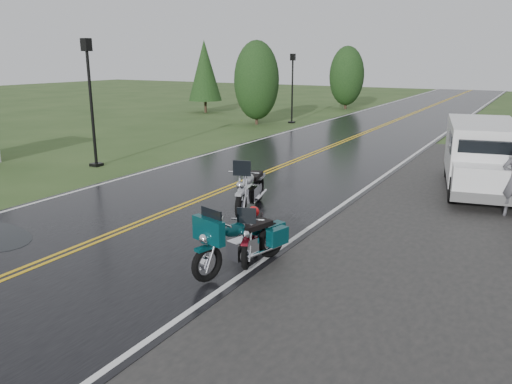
# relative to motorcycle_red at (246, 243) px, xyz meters

# --- Properties ---
(ground) EXTENTS (120.00, 120.00, 0.00)m
(ground) POSITION_rel_motorcycle_red_xyz_m (-3.75, 0.03, -0.60)
(ground) COLOR #2D471E
(ground) RESTS_ON ground
(road) EXTENTS (8.00, 100.00, 0.04)m
(road) POSITION_rel_motorcycle_red_xyz_m (-3.75, 10.03, -0.58)
(road) COLOR black
(road) RESTS_ON ground
(motorcycle_red) EXTENTS (1.44, 2.15, 1.20)m
(motorcycle_red) POSITION_rel_motorcycle_red_xyz_m (0.00, 0.00, 0.00)
(motorcycle_red) COLOR #5A0A14
(motorcycle_red) RESTS_ON ground
(motorcycle_teal) EXTENTS (1.41, 2.47, 1.38)m
(motorcycle_teal) POSITION_rel_motorcycle_red_xyz_m (-0.32, -0.82, 0.09)
(motorcycle_teal) COLOR #05363C
(motorcycle_teal) RESTS_ON ground
(motorcycle_silver) EXTENTS (1.56, 2.66, 1.48)m
(motorcycle_silver) POSITION_rel_motorcycle_red_xyz_m (-1.66, 2.50, 0.14)
(motorcycle_silver) COLOR #989B9F
(motorcycle_silver) RESTS_ON ground
(van_white) EXTENTS (3.08, 5.74, 2.14)m
(van_white) POSITION_rel_motorcycle_red_xyz_m (2.65, 6.95, 0.47)
(van_white) COLOR silver
(van_white) RESTS_ON ground
(lamp_post_near_left) EXTENTS (0.41, 0.41, 4.73)m
(lamp_post_near_left) POSITION_rel_motorcycle_red_xyz_m (-9.96, 5.42, 1.77)
(lamp_post_near_left) COLOR black
(lamp_post_near_left) RESTS_ON ground
(lamp_post_far_left) EXTENTS (0.36, 0.36, 4.25)m
(lamp_post_far_left) POSITION_rel_motorcycle_red_xyz_m (-9.14, 20.61, 1.53)
(lamp_post_far_left) COLOR black
(lamp_post_far_left) RESTS_ON ground
(tree_left_mid) EXTENTS (2.73, 2.73, 4.27)m
(tree_left_mid) POSITION_rel_motorcycle_red_xyz_m (-10.72, 18.95, 1.54)
(tree_left_mid) COLOR #1E3D19
(tree_left_mid) RESTS_ON ground
(tree_left_far) EXTENTS (2.70, 2.70, 4.15)m
(tree_left_far) POSITION_rel_motorcycle_red_xyz_m (-9.29, 30.58, 1.47)
(tree_left_far) COLOR #1E3D19
(tree_left_far) RESTS_ON ground
(pine_left_far) EXTENTS (2.44, 2.44, 5.09)m
(pine_left_far) POSITION_rel_motorcycle_red_xyz_m (-17.36, 22.84, 1.94)
(pine_left_far) COLOR #1E3D19
(pine_left_far) RESTS_ON ground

